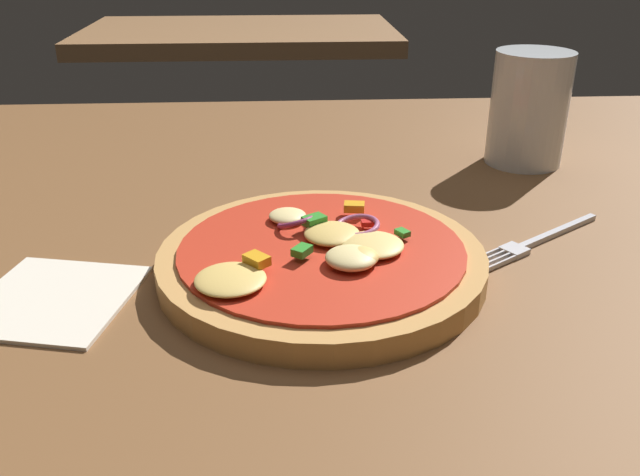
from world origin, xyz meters
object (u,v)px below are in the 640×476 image
object	(u,v)px
fork	(535,242)
beer_glass	(528,114)
napkin	(53,299)
pizza	(322,259)

from	to	relation	value
fork	beer_glass	bearing A→B (deg)	74.30
beer_glass	napkin	xyz separation A→B (m)	(-0.44, -0.28, -0.05)
pizza	beer_glass	distance (m)	0.35
beer_glass	napkin	size ratio (longest dim) A/B	0.94
fork	napkin	distance (m)	0.38
napkin	fork	bearing A→B (deg)	10.64
pizza	fork	world-z (taller)	pizza
pizza	fork	xyz separation A→B (m)	(0.18, 0.04, -0.01)
napkin	beer_glass	bearing A→B (deg)	32.62
pizza	beer_glass	bearing A→B (deg)	45.81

